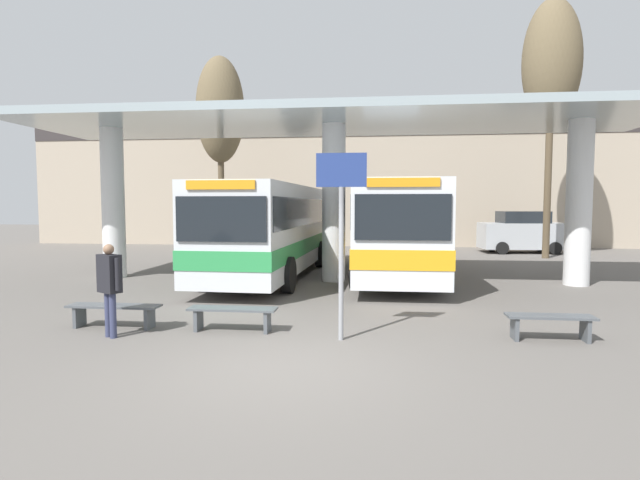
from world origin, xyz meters
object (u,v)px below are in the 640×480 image
Objects in this scene: pedestrian_waiting at (109,281)px; waiting_bench_near_pillar at (233,314)px; transit_bus_left_bay at (272,226)px; waiting_bench_far_platform at (550,322)px; transit_bus_center_bay at (394,224)px; poplar_tree_behind_left at (552,64)px; info_sign_platform at (341,209)px; waiting_bench_mid_platform at (114,310)px; poplar_tree_behind_right at (220,111)px; parked_car_street at (522,233)px.

waiting_bench_near_pillar is at bearing 48.74° from pedestrian_waiting.
transit_bus_left_bay reaches higher than waiting_bench_near_pillar.
waiting_bench_far_platform is 0.88× the size of pedestrian_waiting.
transit_bus_left_bay is at bearing 22.48° from transit_bus_center_bay.
poplar_tree_behind_left is at bearing 72.42° from waiting_bench_far_platform.
waiting_bench_far_platform is at bearing 5.89° from info_sign_platform.
waiting_bench_mid_platform is 0.16× the size of poplar_tree_behind_left.
poplar_tree_behind_right is at bearing 130.82° from pedestrian_waiting.
transit_bus_center_bay is 11.29m from pedestrian_waiting.
poplar_tree_behind_left is (11.28, 7.15, 7.02)m from transit_bus_left_bay.
waiting_bench_mid_platform is 16.78m from poplar_tree_behind_right.
transit_bus_left_bay is 10.33m from poplar_tree_behind_right.
transit_bus_center_bay is 8.08× the size of waiting_bench_far_platform.
parked_car_street is at bearing 7.55° from poplar_tree_behind_right.
pedestrian_waiting is (0.32, -0.70, 0.71)m from waiting_bench_mid_platform.
pedestrian_waiting is (-4.25, -0.31, -1.32)m from info_sign_platform.
waiting_bench_far_platform is (8.34, 0.00, -0.01)m from waiting_bench_mid_platform.
transit_bus_left_bay is 0.83× the size of transit_bus_center_bay.
poplar_tree_behind_left is 8.15m from parked_car_street.
info_sign_platform is at bearing -119.28° from poplar_tree_behind_left.
poplar_tree_behind_left reaches higher than pedestrian_waiting.
poplar_tree_behind_left is at bearing 54.14° from waiting_bench_near_pillar.
parked_car_street reaches higher than pedestrian_waiting.
poplar_tree_behind_right reaches higher than info_sign_platform.
poplar_tree_behind_right is (-2.89, 15.84, 6.03)m from pedestrian_waiting.
poplar_tree_behind_left is 1.19× the size of poplar_tree_behind_right.
parked_car_street is at bearing 97.10° from poplar_tree_behind_left.
info_sign_platform is 18.27m from poplar_tree_behind_left.
info_sign_platform is at bearing -65.30° from poplar_tree_behind_right.
parked_car_street is (-0.33, 2.61, -7.72)m from poplar_tree_behind_left.
info_sign_platform reaches higher than waiting_bench_far_platform.
poplar_tree_behind_right reaches higher than waiting_bench_mid_platform.
transit_bus_left_bay is 2.42× the size of parked_car_street.
waiting_bench_far_platform is (5.91, 0.00, -0.01)m from waiting_bench_near_pillar.
transit_bus_center_bay is at bearing -134.07° from parked_car_street.
transit_bus_center_bay reaches higher than pedestrian_waiting.
poplar_tree_behind_right is at bearing 177.80° from poplar_tree_behind_left.
transit_bus_left_bay is 8.24m from pedestrian_waiting.
waiting_bench_near_pillar is 19.82m from poplar_tree_behind_left.
parked_car_street is (15.20, 2.01, -6.06)m from poplar_tree_behind_right.
parked_car_street reaches higher than waiting_bench_near_pillar.
info_sign_platform reaches higher than waiting_bench_near_pillar.
poplar_tree_behind_left reaches higher than waiting_bench_mid_platform.
waiting_bench_mid_platform is at bearing 175.14° from info_sign_platform.
waiting_bench_far_platform is (6.68, -7.40, -1.39)m from transit_bus_left_bay.
waiting_bench_near_pillar is at bearing 69.60° from transit_bus_center_bay.
pedestrian_waiting is at bearing -175.84° from info_sign_platform.
poplar_tree_behind_left is (12.95, 14.55, 8.40)m from waiting_bench_mid_platform.
poplar_tree_behind_left is (4.61, 14.55, 8.41)m from waiting_bench_far_platform.
parked_car_street is at bearing 65.35° from info_sign_platform.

